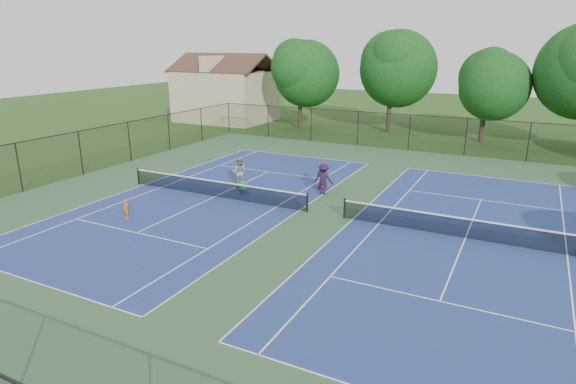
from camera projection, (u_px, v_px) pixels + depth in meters
The scene contains 15 objects.
ground at pixel (325, 215), 25.23m from camera, with size 140.00×140.00×0.00m, color #234716.
court_pad at pixel (325, 215), 25.22m from camera, with size 36.00×36.00×0.01m, color #315738.
tennis_court_left at pixel (215, 195), 28.23m from camera, with size 12.00×23.83×1.07m.
tennis_court_right at pixel (466, 236), 22.16m from camera, with size 12.00×23.83×1.07m.
perimeter_fence at pixel (326, 186), 24.75m from camera, with size 36.08×36.08×3.02m.
tree_back_a at pixel (300, 70), 49.53m from camera, with size 6.80×6.80×9.15m.
tree_back_b at pixel (392, 65), 47.16m from camera, with size 7.60×7.60×10.03m.
tree_back_c at pixel (488, 81), 42.73m from camera, with size 6.00×6.00×8.40m.
clapboard_house at pixel (226, 94), 55.58m from camera, with size 10.80×8.10×7.65m.
child_player at pixel (126, 209), 24.53m from camera, with size 0.38×0.25×1.04m, color #FB5D10.
instructor at pixel (239, 172), 30.00m from camera, with size 0.92×0.72×1.89m, color gray.
bystander_b at pixel (323, 179), 28.53m from camera, with size 1.19×0.68×1.84m, color #161632.
bystander_c at pixel (323, 176), 29.47m from camera, with size 0.85×0.55×1.74m, color maroon.
ball_crate at pixel (243, 191), 28.77m from camera, with size 0.35×0.30×0.31m, color navy.
ball_hopper at pixel (243, 186), 28.66m from camera, with size 0.34×0.28×0.41m, color green.
Camera 1 is at (9.03, -22.06, 8.58)m, focal length 30.00 mm.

